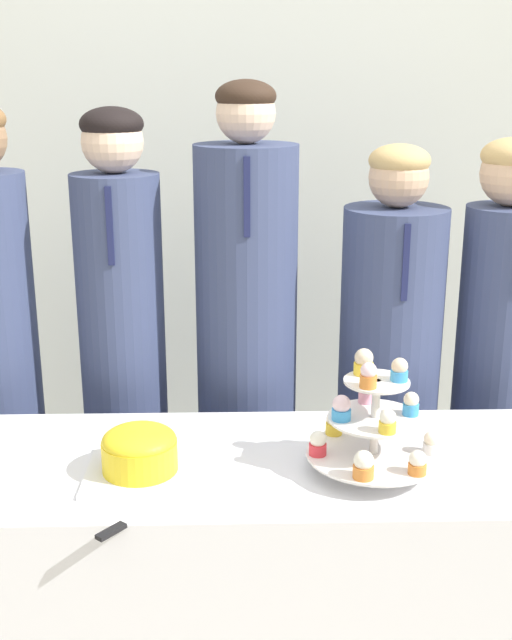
# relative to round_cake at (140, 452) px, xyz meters

# --- Properties ---
(wall_back) EXTENTS (9.00, 0.06, 2.70)m
(wall_back) POSITION_rel_round_cake_xyz_m (0.26, 1.49, 0.55)
(wall_back) COLOR silver
(wall_back) RESTS_ON ground_plane
(table) EXTENTS (1.58, 0.59, 0.74)m
(table) POSITION_rel_round_cake_xyz_m (0.26, 0.06, -0.43)
(table) COLOR white
(table) RESTS_ON ground_plane
(round_cake) EXTENTS (0.26, 0.26, 0.12)m
(round_cake) POSITION_rel_round_cake_xyz_m (0.00, 0.00, 0.00)
(round_cake) COLOR white
(round_cake) RESTS_ON table
(cake_knife) EXTENTS (0.17, 0.19, 0.01)m
(cake_knife) POSITION_rel_round_cake_xyz_m (-0.01, -0.22, -0.06)
(cake_knife) COLOR silver
(cake_knife) RESTS_ON table
(cupcake_stand) EXTENTS (0.32, 0.32, 0.29)m
(cupcake_stand) POSITION_rel_round_cake_xyz_m (0.55, -0.00, 0.07)
(cupcake_stand) COLOR silver
(cupcake_stand) RESTS_ON table
(student_1) EXTENTS (0.26, 0.27, 1.56)m
(student_1) POSITION_rel_round_cake_xyz_m (-0.12, 0.62, -0.04)
(student_1) COLOR #384266
(student_1) RESTS_ON ground_plane
(student_2) EXTENTS (0.31, 0.31, 1.64)m
(student_2) POSITION_rel_round_cake_xyz_m (0.26, 0.62, -0.02)
(student_2) COLOR #384266
(student_2) RESTS_ON ground_plane
(student_3) EXTENTS (0.31, 0.32, 1.46)m
(student_3) POSITION_rel_round_cake_xyz_m (0.71, 0.62, -0.11)
(student_3) COLOR #384266
(student_3) RESTS_ON ground_plane
(student_4) EXTENTS (0.25, 0.26, 1.48)m
(student_4) POSITION_rel_round_cake_xyz_m (1.04, 0.62, -0.07)
(student_4) COLOR #384266
(student_4) RESTS_ON ground_plane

